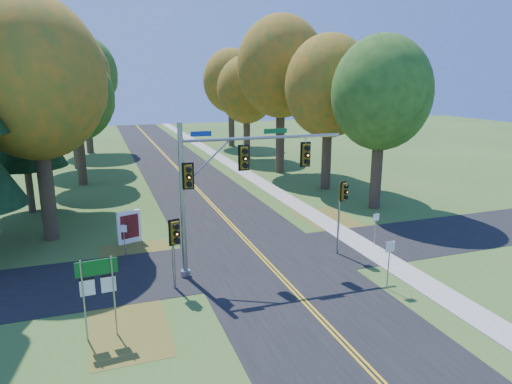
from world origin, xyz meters
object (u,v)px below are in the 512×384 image
object	(u,v)px
traffic_mast	(225,178)
info_kiosk	(129,227)
east_signal_pole	(342,200)
route_sign_cluster	(98,282)

from	to	relation	value
traffic_mast	info_kiosk	distance (m)	8.36
east_signal_pole	info_kiosk	xyz separation A→B (m)	(-10.97, 5.83, -2.21)
east_signal_pole	traffic_mast	bearing A→B (deg)	158.08
route_sign_cluster	info_kiosk	bearing A→B (deg)	75.65
traffic_mast	east_signal_pole	world-z (taller)	traffic_mast
route_sign_cluster	info_kiosk	size ratio (longest dim) A/B	1.63
east_signal_pole	info_kiosk	distance (m)	12.62
traffic_mast	route_sign_cluster	world-z (taller)	traffic_mast
route_sign_cluster	east_signal_pole	bearing A→B (deg)	14.76
traffic_mast	east_signal_pole	xyz separation A→B (m)	(6.65, 0.14, -1.73)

